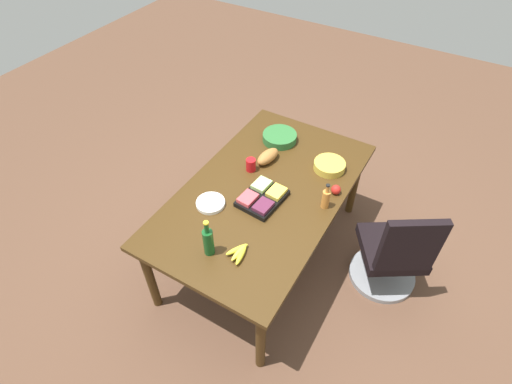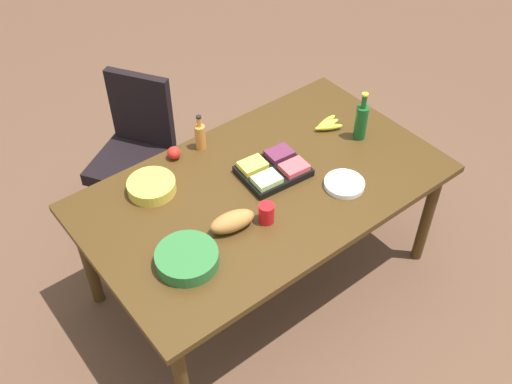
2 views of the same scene
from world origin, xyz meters
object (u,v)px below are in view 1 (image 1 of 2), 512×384
at_px(office_chair, 393,257).
at_px(banana_bunch, 239,252).
at_px(paper_plate_stack, 211,203).
at_px(apple_red, 336,190).
at_px(conference_table, 264,197).
at_px(salad_bowl, 280,137).
at_px(chip_bowl, 329,166).
at_px(wine_bottle, 208,241).
at_px(red_solo_cup, 251,165).
at_px(fruit_platter, 262,197).
at_px(bread_loaf, 268,157).
at_px(dressing_bottle, 326,198).

height_order(office_chair, banana_bunch, office_chair).
bearing_deg(paper_plate_stack, apple_red, 127.75).
bearing_deg(conference_table, salad_bowl, -162.51).
xyz_separation_m(banana_bunch, chip_bowl, (-1.12, 0.18, 0.01)).
height_order(wine_bottle, red_solo_cup, wine_bottle).
xyz_separation_m(conference_table, wine_bottle, (0.70, -0.02, 0.19)).
relative_size(fruit_platter, bread_loaf, 1.59).
height_order(conference_table, fruit_platter, fruit_platter).
bearing_deg(banana_bunch, chip_bowl, 171.02).
distance_m(red_solo_cup, chip_bowl, 0.65).
bearing_deg(chip_bowl, office_chair, 70.83).
xyz_separation_m(apple_red, paper_plate_stack, (0.60, -0.77, -0.02)).
bearing_deg(dressing_bottle, salad_bowl, -128.77).
relative_size(wine_bottle, dressing_bottle, 1.37).
xyz_separation_m(wine_bottle, salad_bowl, (-1.33, -0.17, -0.08)).
relative_size(red_solo_cup, chip_bowl, 0.42).
relative_size(banana_bunch, red_solo_cup, 1.77).
bearing_deg(paper_plate_stack, wine_bottle, 34.22).
height_order(banana_bunch, dressing_bottle, dressing_bottle).
relative_size(fruit_platter, paper_plate_stack, 1.74).
bearing_deg(dressing_bottle, red_solo_cup, -96.03).
distance_m(wine_bottle, chip_bowl, 1.26).
height_order(fruit_platter, apple_red, apple_red).
relative_size(office_chair, chip_bowl, 3.74).
distance_m(paper_plate_stack, bread_loaf, 0.67).
relative_size(wine_bottle, salad_bowl, 1.02).
bearing_deg(bread_loaf, red_solo_cup, -21.36).
height_order(banana_bunch, bread_loaf, bread_loaf).
bearing_deg(office_chair, bread_loaf, -93.56).
xyz_separation_m(salad_bowl, apple_red, (0.37, 0.69, 0.00)).
bearing_deg(banana_bunch, salad_bowl, -164.01).
bearing_deg(paper_plate_stack, bread_loaf, 169.33).
height_order(conference_table, red_solo_cup, red_solo_cup).
bearing_deg(conference_table, paper_plate_stack, -39.26).
bearing_deg(wine_bottle, fruit_platter, 174.00).
bearing_deg(office_chair, chip_bowl, -109.17).
relative_size(banana_bunch, wine_bottle, 0.63).
bearing_deg(salad_bowl, bread_loaf, 9.04).
distance_m(office_chair, paper_plate_stack, 1.52).
distance_m(red_solo_cup, bread_loaf, 0.18).
height_order(office_chair, salad_bowl, office_chair).
relative_size(wine_bottle, red_solo_cup, 2.81).
height_order(salad_bowl, paper_plate_stack, salad_bowl).
xyz_separation_m(office_chair, apple_red, (-0.01, -0.56, 0.47)).
relative_size(salad_bowl, paper_plate_stack, 1.38).
height_order(office_chair, fruit_platter, office_chair).
xyz_separation_m(office_chair, dressing_bottle, (0.16, -0.58, 0.52)).
distance_m(banana_bunch, fruit_platter, 0.54).
xyz_separation_m(banana_bunch, bread_loaf, (-0.95, -0.31, 0.03)).
bearing_deg(dressing_bottle, paper_plate_stack, -60.75).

